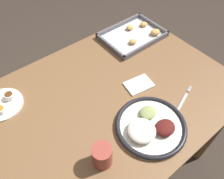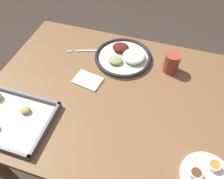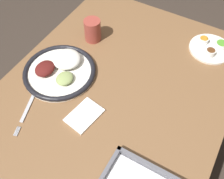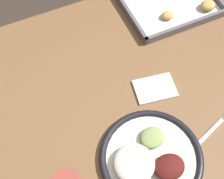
% 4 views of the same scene
% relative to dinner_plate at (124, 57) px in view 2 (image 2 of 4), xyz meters
% --- Properties ---
extents(ground_plane, '(8.00, 8.00, 0.00)m').
position_rel_dinner_plate_xyz_m(ground_plane, '(-0.01, 0.23, -0.79)').
color(ground_plane, '#382D26').
extents(dining_table, '(1.12, 0.82, 0.77)m').
position_rel_dinner_plate_xyz_m(dining_table, '(-0.01, 0.23, -0.14)').
color(dining_table, brown).
rests_on(dining_table, ground_plane).
extents(dinner_plate, '(0.29, 0.29, 0.05)m').
position_rel_dinner_plate_xyz_m(dinner_plate, '(0.00, 0.00, 0.00)').
color(dinner_plate, white).
rests_on(dinner_plate, dining_table).
extents(fork, '(0.22, 0.08, 0.00)m').
position_rel_dinner_plate_xyz_m(fork, '(0.18, -0.00, -0.01)').
color(fork, '#B2B2B7').
rests_on(fork, dining_table).
extents(saucer_plate, '(0.18, 0.18, 0.04)m').
position_rel_dinner_plate_xyz_m(saucer_plate, '(-0.42, 0.48, -0.00)').
color(saucer_plate, white).
rests_on(saucer_plate, dining_table).
extents(baking_tray, '(0.34, 0.25, 0.04)m').
position_rel_dinner_plate_xyz_m(baking_tray, '(0.35, 0.48, -0.00)').
color(baking_tray, '#595960').
rests_on(baking_tray, dining_table).
extents(drinking_cup, '(0.07, 0.07, 0.10)m').
position_rel_dinner_plate_xyz_m(drinking_cup, '(-0.23, 0.01, 0.03)').
color(drinking_cup, '#993D33').
rests_on(drinking_cup, dining_table).
extents(napkin, '(0.14, 0.11, 0.01)m').
position_rel_dinner_plate_xyz_m(napkin, '(0.12, 0.19, -0.01)').
color(napkin, white).
rests_on(napkin, dining_table).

